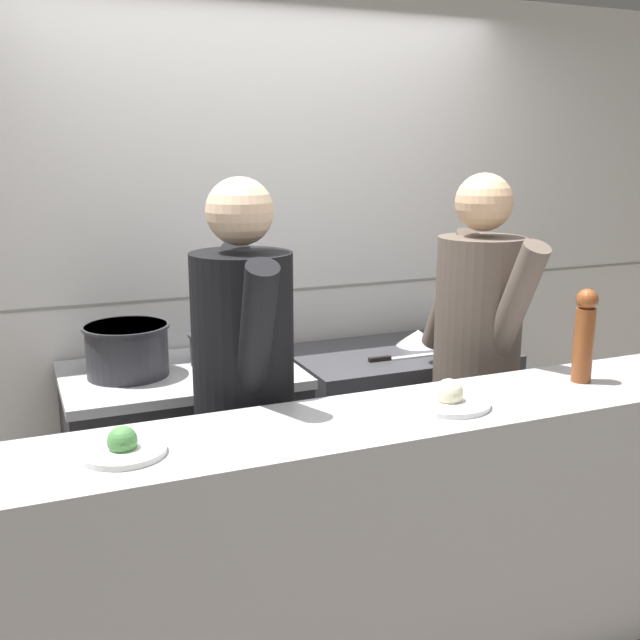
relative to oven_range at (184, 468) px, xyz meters
The scene contains 13 objects.
wall_back_tiled 1.07m from the oven_range, 37.72° to the left, with size 8.00×0.06×2.60m.
oven_range is the anchor object (origin of this frame).
prep_counter 1.07m from the oven_range, ahead, with size 1.03×0.65×0.88m.
pass_counter 1.24m from the oven_range, 63.76° to the right, with size 2.97×0.45×1.03m.
stock_pot 0.61m from the oven_range, behind, with size 0.36×0.36×0.22m.
sauce_pot 0.57m from the oven_range, 11.04° to the left, with size 0.31×0.31×0.14m.
mixing_bowl_steel 1.30m from the oven_range, ahead, with size 0.22×0.22×0.08m.
chefs_knife 1.09m from the oven_range, ahead, with size 0.35×0.04×0.02m.
plated_dish_main 1.32m from the oven_range, 109.59° to the right, with size 0.24×0.24×0.08m.
plated_dish_appetiser 1.42m from the oven_range, 60.15° to the right, with size 0.27×0.27×0.09m.
pepper_mill 1.80m from the oven_range, 41.60° to the right, with size 0.08×0.08×0.34m.
chef_head_cook 0.84m from the oven_range, 82.10° to the right, with size 0.39×0.77×1.75m.
chef_sous 1.37m from the oven_range, 26.89° to the right, with size 0.37×0.76×1.75m.
Camera 1 is at (-1.16, -2.17, 1.85)m, focal length 42.00 mm.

